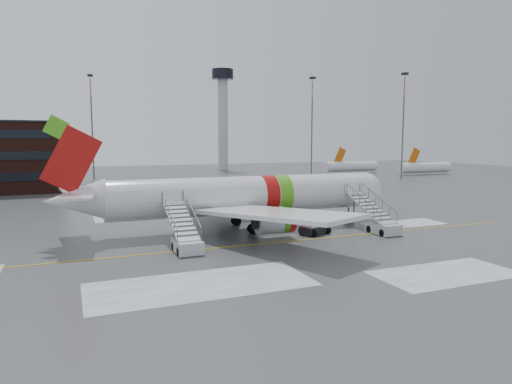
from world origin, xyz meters
name	(u,v)px	position (x,y,z in m)	size (l,w,h in m)	color
ground	(237,243)	(0.00, 0.00, 0.00)	(260.00, 260.00, 0.00)	#494C4F
airliner	(240,196)	(2.41, 5.77, 3.42)	(35.03, 32.97, 11.18)	silver
airstair_fwd	(379,222)	(14.50, -0.77, 1.06)	(2.05, 7.70, 3.48)	#B4B6BC
airstair_aft	(185,238)	(-4.81, -0.77, 1.06)	(2.05, 7.70, 3.48)	silver
pushback_tug	(313,227)	(8.10, 0.81, 0.73)	(3.22, 2.81, 1.64)	black
control_tower	(223,108)	(30.00, 95.00, 18.75)	(6.40, 6.40, 30.00)	#B2B5BA
light_mast_far_ne	(312,120)	(42.00, 62.00, 13.84)	(1.20, 1.20, 24.25)	#595B60
light_mast_far_n	(92,120)	(-8.00, 78.00, 13.84)	(1.20, 1.20, 24.25)	#595B60
light_mast_far_e	(403,119)	(58.00, 48.00, 13.84)	(1.20, 1.20, 24.25)	#595B60
distant_aircraft	(375,174)	(62.50, 64.00, 0.00)	(35.00, 18.00, 8.00)	#D8590C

